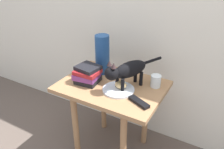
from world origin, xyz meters
name	(u,v)px	position (x,y,z in m)	size (l,w,h in m)	color
ground_plane	(112,148)	(0.00, 0.00, 0.00)	(6.00, 6.00, 0.00)	brown
back_panel	(138,3)	(0.00, 0.38, 1.10)	(4.00, 0.04, 2.20)	silver
side_table	(112,97)	(0.00, 0.00, 0.51)	(0.72, 0.52, 0.61)	#9E724C
plate	(118,90)	(0.08, -0.05, 0.61)	(0.21, 0.21, 0.01)	silver
bread_roll	(121,85)	(0.09, -0.03, 0.64)	(0.08, 0.06, 0.05)	#E0BC7A
cat	(127,70)	(0.10, 0.01, 0.74)	(0.24, 0.44, 0.23)	black
book_stack	(87,75)	(-0.17, -0.06, 0.67)	(0.18, 0.17, 0.13)	black
green_vase	(102,54)	(-0.16, 0.13, 0.75)	(0.11, 0.11, 0.29)	navy
candle_jar	(156,82)	(0.27, 0.13, 0.64)	(0.07, 0.07, 0.08)	silver
tv_remote	(139,102)	(0.26, -0.12, 0.62)	(0.15, 0.04, 0.02)	black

